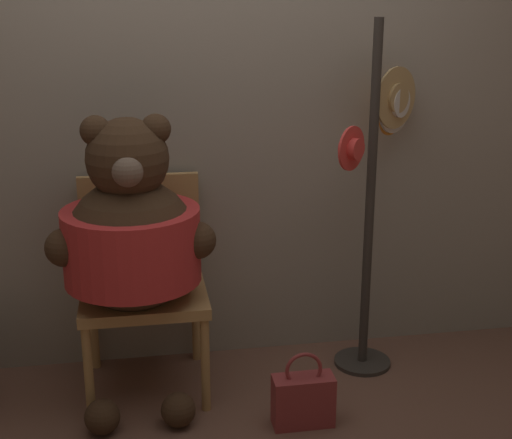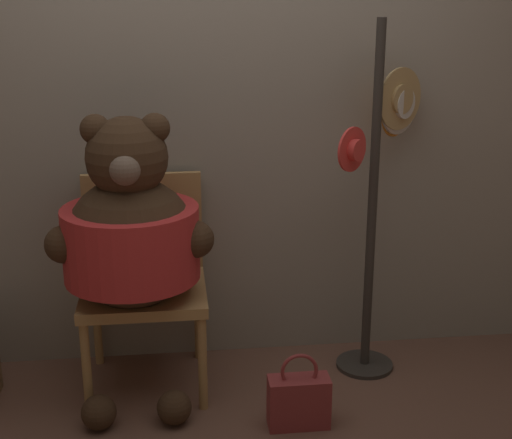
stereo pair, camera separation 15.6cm
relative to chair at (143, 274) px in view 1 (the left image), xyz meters
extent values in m
plane|color=brown|center=(0.31, -0.32, -0.54)|extent=(14.00, 14.00, 0.00)
cube|color=gray|center=(0.31, 0.26, 0.64)|extent=(8.00, 0.10, 2.35)
cylinder|color=#B2844C|center=(-0.25, -0.32, -0.31)|extent=(0.04, 0.04, 0.45)
cylinder|color=#B2844C|center=(0.25, -0.32, -0.31)|extent=(0.04, 0.04, 0.45)
cylinder|color=#B2844C|center=(-0.25, 0.15, -0.31)|extent=(0.04, 0.04, 0.45)
cylinder|color=#B2844C|center=(0.25, 0.15, -0.31)|extent=(0.04, 0.04, 0.45)
cube|color=#B2844C|center=(0.00, -0.09, -0.07)|extent=(0.56, 0.53, 0.05)
cube|color=#B2844C|center=(0.00, 0.16, 0.20)|extent=(0.56, 0.04, 0.47)
sphere|color=#3D2819|center=(-0.04, -0.17, 0.21)|extent=(0.58, 0.58, 0.58)
cylinder|color=red|center=(-0.04, -0.17, 0.21)|extent=(0.59, 0.59, 0.32)
sphere|color=#3D2819|center=(-0.04, -0.17, 0.58)|extent=(0.35, 0.35, 0.35)
sphere|color=#3D2819|center=(-0.16, -0.17, 0.70)|extent=(0.13, 0.13, 0.13)
sphere|color=#3D2819|center=(0.08, -0.17, 0.70)|extent=(0.13, 0.13, 0.13)
sphere|color=brown|center=(-0.04, -0.31, 0.57)|extent=(0.13, 0.13, 0.13)
sphere|color=#3D2819|center=(-0.31, -0.24, 0.23)|extent=(0.16, 0.16, 0.16)
sphere|color=#3D2819|center=(0.24, -0.24, 0.23)|extent=(0.16, 0.16, 0.16)
sphere|color=#3D2819|center=(-0.20, -0.43, -0.46)|extent=(0.15, 0.15, 0.15)
sphere|color=#3D2819|center=(0.12, -0.43, -0.46)|extent=(0.15, 0.15, 0.15)
cylinder|color=#332D28|center=(1.06, -0.04, -0.53)|extent=(0.28, 0.28, 0.02)
cylinder|color=#332D28|center=(1.06, -0.04, 0.30)|extent=(0.04, 0.04, 1.68)
cylinder|color=red|center=(0.93, -0.16, 0.59)|extent=(0.16, 0.14, 0.20)
cylinder|color=red|center=(0.93, -0.16, 0.59)|extent=(0.12, 0.12, 0.09)
cylinder|color=tan|center=(1.19, 0.04, 0.78)|extent=(0.25, 0.17, 0.29)
cylinder|color=tan|center=(1.19, 0.04, 0.78)|extent=(0.14, 0.11, 0.14)
cylinder|color=orange|center=(1.20, 0.10, 0.74)|extent=(0.21, 0.22, 0.29)
cylinder|color=orange|center=(1.20, 0.10, 0.74)|extent=(0.13, 0.13, 0.14)
cylinder|color=silver|center=(1.20, 0.07, 0.76)|extent=(0.23, 0.19, 0.29)
cylinder|color=silver|center=(1.20, 0.07, 0.76)|extent=(0.16, 0.15, 0.14)
cube|color=maroon|center=(0.65, -0.51, -0.42)|extent=(0.26, 0.11, 0.23)
torus|color=maroon|center=(0.65, -0.51, -0.27)|extent=(0.16, 0.02, 0.16)
camera|label=1|loc=(0.00, -3.11, 1.22)|focal=50.00mm
camera|label=2|loc=(0.15, -3.13, 1.22)|focal=50.00mm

